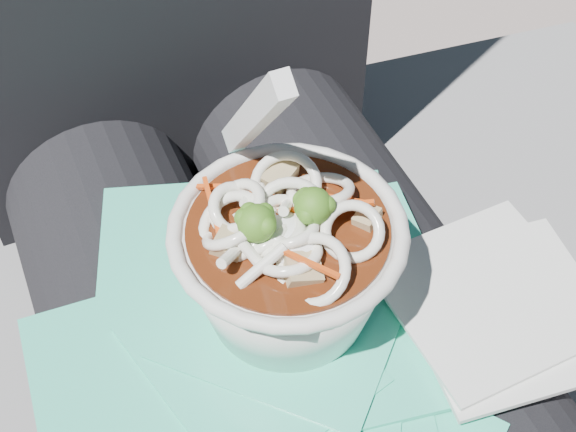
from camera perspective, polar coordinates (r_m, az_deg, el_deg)
name	(u,v)px	position (r m, az deg, el deg)	size (l,w,h in m)	color
stone_ledge	(238,400)	(0.90, -3.56, -12.94)	(1.00, 0.50, 0.43)	slate
lap	(296,378)	(0.58, 0.55, -11.42)	(0.32, 0.48, 0.15)	black
person_body	(246,258)	(0.60, -3.01, -3.00)	(0.34, 0.94, 0.98)	black
plastic_bag	(269,340)	(0.50, -1.35, -8.82)	(0.28, 0.35, 0.01)	#2FC59F
napkins	(498,305)	(0.51, 14.72, -6.13)	(0.13, 0.14, 0.01)	silver
udon_bowl	(287,256)	(0.46, -0.08, -2.87)	(0.15, 0.15, 0.19)	white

